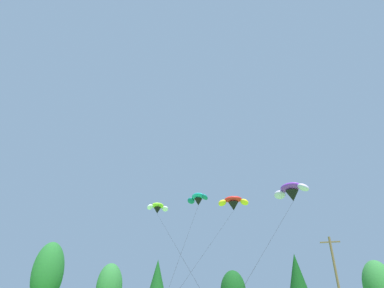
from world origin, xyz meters
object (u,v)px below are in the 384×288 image
Objects in this scene: utility_pole at (337,281)px; parafoil_kite_far_red_yellow at (233,203)px; parafoil_kite_low_purple at (291,191)px; parafoil_kite_mid_lime_white at (158,208)px; parafoil_kite_high_teal at (198,199)px.

utility_pole is 14.00m from parafoil_kite_far_red_yellow.
parafoil_kite_far_red_yellow is 1.09× the size of parafoil_kite_low_purple.
parafoil_kite_low_purple is (15.00, -3.40, -0.50)m from parafoil_kite_mid_lime_white.
parafoil_kite_high_teal is 0.64× the size of parafoil_kite_low_purple.
parafoil_kite_high_teal is 8.48m from parafoil_kite_mid_lime_white.
utility_pole is at bearing 15.91° from parafoil_kite_far_red_yellow.
utility_pole is at bearing 44.48° from parafoil_kite_high_teal.
utility_pole is 0.93× the size of parafoil_kite_high_teal.
parafoil_kite_high_teal reaches higher than utility_pole.
parafoil_kite_far_red_yellow is at bearing 24.34° from parafoil_kite_mid_lime_white.
utility_pole is 18.76m from parafoil_kite_high_teal.
parafoil_kite_high_teal is 9.83m from parafoil_kite_far_red_yellow.
utility_pole is 0.55× the size of parafoil_kite_far_red_yellow.
parafoil_kite_far_red_yellow reaches higher than utility_pole.
parafoil_kite_far_red_yellow is at bearing 77.52° from parafoil_kite_high_teal.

